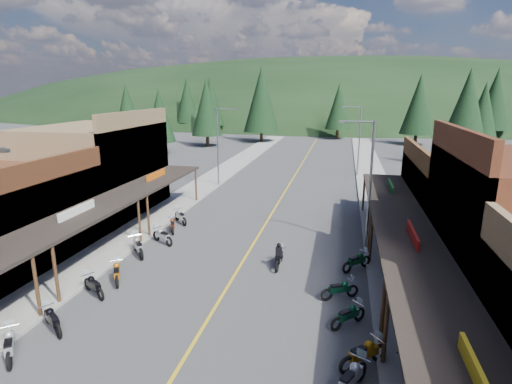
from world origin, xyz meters
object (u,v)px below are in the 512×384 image
Objects in this scene: pine_8 at (160,115)px; pine_9 at (483,115)px; streetlight_2 at (368,179)px; bike_west_8 at (117,271)px; bike_east_7 at (348,314)px; pedestrian_east_a at (402,332)px; shop_west_3 at (97,170)px; pine_3 at (339,106)px; bike_west_11 at (173,224)px; pine_10 at (207,107)px; pine_4 at (419,104)px; shop_west_2 at (2,218)px; pine_2 at (261,99)px; pine_5 at (495,99)px; bike_west_7 at (93,285)px; bike_west_10 at (162,235)px; bike_east_8 at (340,288)px; bike_west_5 at (9,344)px; rider_on_bike at (279,257)px; bike_east_9 at (357,260)px; streetlight_1 at (219,143)px; bike_west_6 at (52,319)px; bike_east_6 at (364,353)px; shop_east_3 at (469,202)px; pine_7 at (187,100)px; streetlight_3 at (358,138)px; pedestrian_east_b at (372,199)px; bike_west_9 at (138,245)px; pine_11 at (466,111)px; pine_1 at (211,101)px; bike_west_12 at (180,216)px; bike_east_5 at (351,378)px.

pine_9 is (46.00, 5.00, 0.40)m from pine_8.
streetlight_2 reaches higher than bike_west_8.
bike_east_7 is 2.52m from pedestrian_east_a.
shop_west_3 is 5.34× the size of bike_west_8.
pine_3 is 5.78× the size of bike_west_11.
bike_west_8 is (12.23, -49.59, -6.20)m from pine_10.
pine_10 is at bearing 73.31° from bike_west_8.
pine_4 is at bearing 37.70° from bike_west_8.
pine_9 is (17.05, 37.00, 1.92)m from streetlight_2.
shop_west_3 reaches higher than bike_east_7.
shop_west_2 is at bearing -77.21° from pedestrian_east_a.
pine_2 reaches higher than bike_west_11.
pine_10 is at bearing 120.71° from streetlight_2.
pine_5 reaches higher than bike_west_7.
pine_5 is at bearing -175.06° from pedestrian_east_a.
pine_5 is 6.80× the size of bike_west_10.
bike_east_8 is at bearing 144.29° from bike_east_7.
streetlight_2 is 0.57× the size of pine_2.
bike_east_8 is (11.92, 7.08, -0.05)m from bike_west_5.
rider_on_bike is at bearing -66.31° from pine_10.
pine_8 is 4.90× the size of bike_west_8.
streetlight_1 is at bearing 171.35° from bike_east_9.
pine_8 is at bearing -120.77° from pedestrian_east_a.
pine_8 is at bearing 54.60° from bike_west_6.
shop_west_2 is 9.19m from bike_west_10.
bike_west_7 reaches higher than bike_east_7.
bike_east_6 is at bearing -68.25° from bike_west_11.
shop_east_3 is 45.98m from pine_8.
pine_7 is 88.43m from pedestrian_east_a.
pine_4 and pine_7 have the same top height.
bike_west_5 reaches higher than bike_east_9.
streetlight_2 is 1.00× the size of streetlight_3.
bike_east_6 is at bearing 44.21° from pedestrian_east_b.
bike_west_9 is at bearing -66.68° from pine_8.
pine_11 is (52.00, -38.00, -0.05)m from pine_7.
pine_2 is 1.27× the size of pine_3.
pine_1 reaches higher than pine_11.
bike_west_12 is (-20.00, -1.38, -1.93)m from shop_east_3.
pine_9 is at bearing 62.62° from rider_on_bike.
streetlight_1 is at bearing 163.67° from bike_east_7.
streetlight_3 is at bearing -85.31° from pine_3.
pine_5 is at bearing -156.74° from pedestrian_east_b.
bike_west_8 is at bearing -70.86° from pine_7.
bike_east_5 is at bearing -36.11° from bike_west_5.
rider_on_bike is 1.04× the size of pedestrian_east_b.
pine_3 is 5.48× the size of rider_on_bike.
bike_west_9 is (-0.62, 3.37, 0.07)m from bike_west_8.
bike_west_6 is 0.99× the size of rider_on_bike.
bike_west_5 is (11.66, -55.96, -6.19)m from pine_10.
pedestrian_east_a is at bearing -62.74° from bike_west_11.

